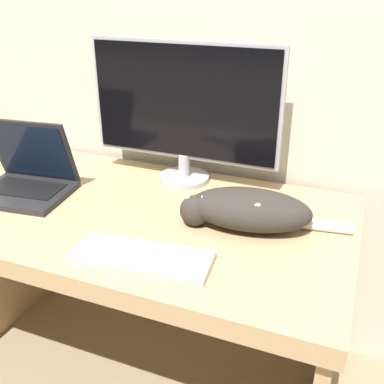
{
  "coord_description": "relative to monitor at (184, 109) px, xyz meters",
  "views": [
    {
      "loc": [
        0.66,
        -0.73,
        1.38
      ],
      "look_at": [
        0.23,
        0.34,
        0.82
      ],
      "focal_mm": 42.0,
      "sensor_mm": 36.0,
      "label": 1
    }
  ],
  "objects": [
    {
      "name": "cat",
      "position": [
        0.3,
        -0.24,
        -0.2
      ],
      "size": [
        0.49,
        0.22,
        0.12
      ],
      "rotation": [
        0.0,
        0.0,
        0.13
      ],
      "color": "#332D28",
      "rests_on": "desk"
    },
    {
      "name": "desk",
      "position": [
        -0.08,
        -0.27,
        -0.41
      ],
      "size": [
        1.4,
        0.75,
        0.71
      ],
      "color": "tan",
      "rests_on": "ground_plane"
    },
    {
      "name": "wall_back",
      "position": [
        -0.08,
        0.16,
        0.33
      ],
      "size": [
        6.4,
        0.06,
        2.6
      ],
      "color": "beige",
      "rests_on": "ground_plane"
    },
    {
      "name": "external_keyboard",
      "position": [
        0.09,
        -0.52,
        -0.25
      ],
      "size": [
        0.38,
        0.17,
        0.02
      ],
      "rotation": [
        0.0,
        0.0,
        0.1
      ],
      "color": "beige",
      "rests_on": "desk"
    },
    {
      "name": "monitor",
      "position": [
        0.0,
        0.0,
        0.0
      ],
      "size": [
        0.68,
        0.18,
        0.49
      ],
      "color": "#B2B2B7",
      "rests_on": "desk"
    },
    {
      "name": "laptop",
      "position": [
        -0.46,
        -0.29,
        -0.22
      ],
      "size": [
        0.33,
        0.28,
        0.25
      ],
      "rotation": [
        0.0,
        0.0,
        0.11
      ],
      "color": "#232326",
      "rests_on": "desk"
    }
  ]
}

